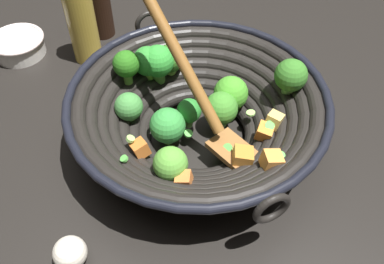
{
  "coord_description": "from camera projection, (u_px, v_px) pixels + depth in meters",
  "views": [
    {
      "loc": [
        0.37,
        0.32,
        0.57
      ],
      "look_at": [
        0.01,
        -0.0,
        0.03
      ],
      "focal_mm": 40.44,
      "sensor_mm": 36.0,
      "label": 1
    }
  ],
  "objects": [
    {
      "name": "ground_plane",
      "position": [
        197.0,
        141.0,
        0.75
      ],
      "size": [
        4.0,
        4.0,
        0.0
      ],
      "primitive_type": "plane",
      "color": "black"
    },
    {
      "name": "wok",
      "position": [
        197.0,
        111.0,
        0.7
      ],
      "size": [
        0.42,
        0.43,
        0.26
      ],
      "color": "black",
      "rests_on": "ground"
    },
    {
      "name": "soy_sauce_bottle",
      "position": [
        98.0,
        6.0,
        0.91
      ],
      "size": [
        0.05,
        0.05,
        0.17
      ],
      "color": "black",
      "rests_on": "ground"
    },
    {
      "name": "cooking_oil_bottle",
      "position": [
        81.0,
        19.0,
        0.84
      ],
      "size": [
        0.06,
        0.06,
        0.22
      ],
      "color": "gold",
      "rests_on": "ground"
    },
    {
      "name": "prep_bowl",
      "position": [
        18.0,
        45.0,
        0.9
      ],
      "size": [
        0.11,
        0.11,
        0.04
      ],
      "color": "silver",
      "rests_on": "ground"
    },
    {
      "name": "garlic_bulb",
      "position": [
        70.0,
        253.0,
        0.58
      ],
      "size": [
        0.05,
        0.05,
        0.05
      ],
      "primitive_type": "sphere",
      "color": "silver",
      "rests_on": "ground"
    }
  ]
}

